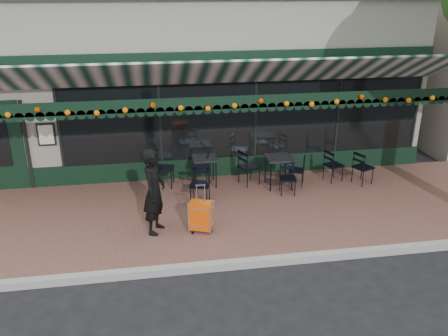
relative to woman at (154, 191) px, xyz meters
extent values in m
plane|color=black|center=(1.24, -1.27, -1.04)|extent=(80.00, 80.00, 0.00)
cube|color=brown|center=(1.24, 0.73, -0.96)|extent=(18.00, 4.00, 0.15)
cube|color=#9E9E99|center=(1.24, -1.35, -0.96)|extent=(18.00, 0.16, 0.15)
cube|color=gray|center=(1.24, 6.73, 1.21)|extent=(12.00, 8.00, 4.50)
cube|color=black|center=(2.44, 2.71, 0.61)|extent=(9.20, 0.04, 2.00)
cube|color=black|center=(-3.56, 2.71, 0.21)|extent=(1.10, 0.07, 2.20)
cube|color=silver|center=(-2.46, 2.67, 0.46)|extent=(0.42, 0.04, 0.55)
cube|color=black|center=(1.24, 1.25, 1.42)|extent=(12.00, 0.03, 0.28)
cylinder|color=orange|center=(1.24, 1.19, 1.40)|extent=(11.60, 0.12, 0.12)
imported|color=black|center=(0.00, 0.00, 0.00)|extent=(0.63, 0.76, 1.77)
cube|color=#E64D07|center=(0.90, -0.16, -0.53)|extent=(0.51, 0.40, 0.60)
cube|color=black|center=(0.90, -0.16, -0.86)|extent=(0.51, 0.40, 0.06)
cube|color=silver|center=(0.90, -0.16, -0.04)|extent=(0.20, 0.10, 0.37)
cube|color=black|center=(3.05, 1.78, -0.13)|extent=(0.63, 0.63, 0.04)
cylinder|color=black|center=(2.78, 1.52, -0.52)|extent=(0.03, 0.03, 0.74)
cylinder|color=black|center=(3.31, 1.52, -0.52)|extent=(0.03, 0.03, 0.74)
cylinder|color=black|center=(2.78, 2.04, -0.52)|extent=(0.03, 0.03, 0.74)
cylinder|color=black|center=(3.31, 2.04, -0.52)|extent=(0.03, 0.03, 0.74)
cube|color=black|center=(1.27, 2.17, -0.17)|extent=(0.59, 0.59, 0.04)
cylinder|color=black|center=(1.02, 1.92, -0.54)|extent=(0.03, 0.03, 0.69)
cylinder|color=black|center=(1.52, 1.92, -0.54)|extent=(0.03, 0.03, 0.69)
cylinder|color=black|center=(1.02, 2.42, -0.54)|extent=(0.03, 0.03, 0.69)
cylinder|color=black|center=(1.52, 2.42, -0.54)|extent=(0.03, 0.03, 0.69)
camera|label=1|loc=(-0.01, -8.63, 3.89)|focal=38.00mm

